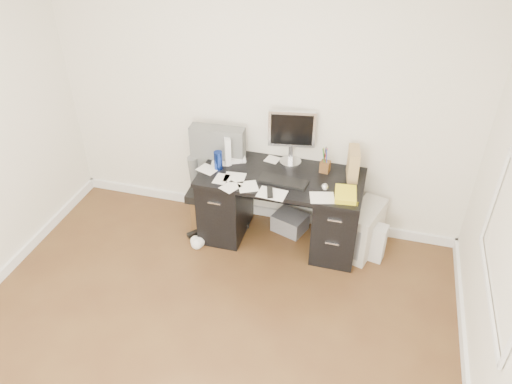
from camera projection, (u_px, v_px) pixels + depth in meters
ground at (190, 369)px, 3.75m from camera, size 4.00×4.00×0.00m
room_shell at (175, 185)px, 2.82m from camera, size 4.02×4.02×2.71m
desk at (280, 206)px, 4.76m from camera, size 1.50×0.70×0.75m
loose_papers at (259, 175)px, 4.56m from camera, size 1.10×0.60×0.00m
lcd_monitor at (291, 137)px, 4.59m from camera, size 0.47×0.31×0.55m
keyboard at (283, 181)px, 4.46m from camera, size 0.45×0.19×0.02m
computer_mouse at (325, 187)px, 4.35m from camera, size 0.07×0.07×0.07m
travel_mug at (218, 160)px, 4.61m from camera, size 0.09×0.09×0.18m
white_binder at (227, 148)px, 4.72m from camera, size 0.19×0.25×0.26m
magazine_file at (353, 164)px, 4.46m from camera, size 0.16×0.26×0.29m
pen_cup at (326, 160)px, 4.55m from camera, size 0.12×0.12×0.25m
yellow_book at (346, 194)px, 4.28m from camera, size 0.22×0.27×0.04m
paper_remote at (272, 193)px, 4.32m from camera, size 0.26×0.21×0.02m
office_chair at (214, 185)px, 4.82m from camera, size 0.63×0.63×1.06m
pc_tower at (364, 230)px, 4.71m from camera, size 0.36×0.54×0.50m
shopping_bag at (370, 241)px, 4.67m from camera, size 0.31×0.25×0.38m
wicker_basket at (216, 212)px, 5.05m from camera, size 0.40×0.40×0.37m
desk_printer at (290, 222)px, 5.05m from camera, size 0.38×0.34×0.18m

